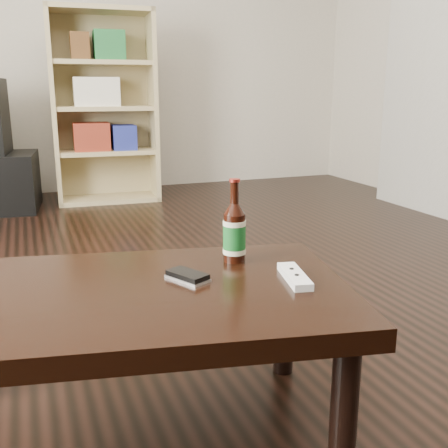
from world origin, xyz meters
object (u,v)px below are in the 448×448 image
object	(u,v)px
coffee_table	(131,310)
beer_bottle	(234,233)
phone	(188,276)
bookshelf	(103,104)
remote	(295,276)

from	to	relation	value
coffee_table	beer_bottle	xyz separation A→B (m)	(0.31, 0.11, 0.13)
beer_bottle	phone	distance (m)	0.20
coffee_table	phone	world-z (taller)	phone
bookshelf	beer_bottle	world-z (taller)	bookshelf
coffee_table	remote	world-z (taller)	remote
beer_bottle	remote	bearing A→B (deg)	-66.14
bookshelf	remote	distance (m)	3.06
phone	remote	distance (m)	0.26
bookshelf	coffee_table	distance (m)	3.02
bookshelf	phone	bearing A→B (deg)	-91.08
coffee_table	remote	size ratio (longest dim) A/B	6.59
bookshelf	beer_bottle	xyz separation A→B (m)	(-0.08, -2.86, -0.27)
bookshelf	phone	size ratio (longest dim) A/B	11.59
beer_bottle	coffee_table	bearing A→B (deg)	-160.77
coffee_table	bookshelf	bearing A→B (deg)	82.62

